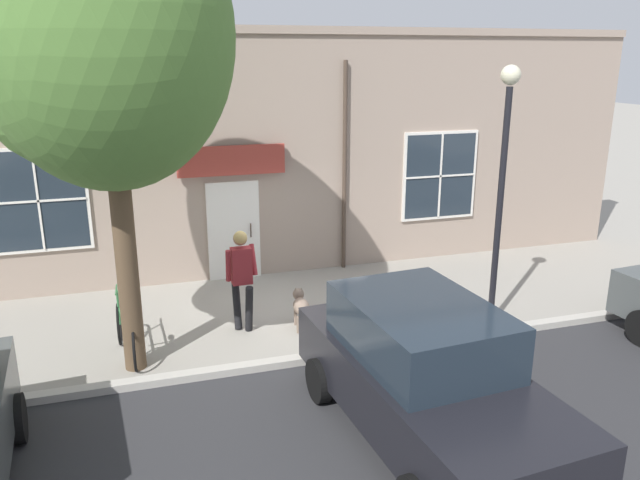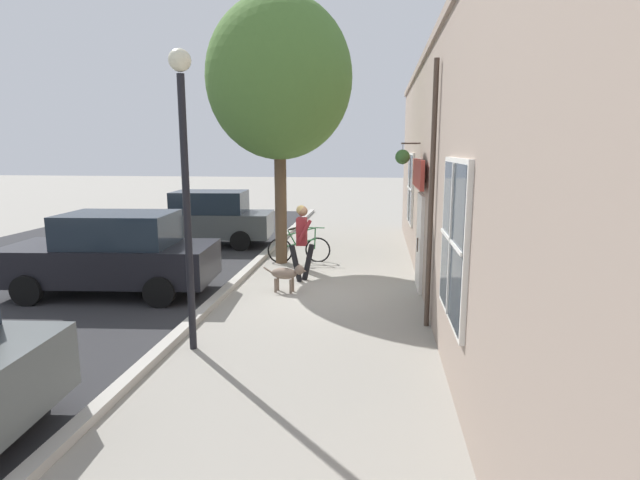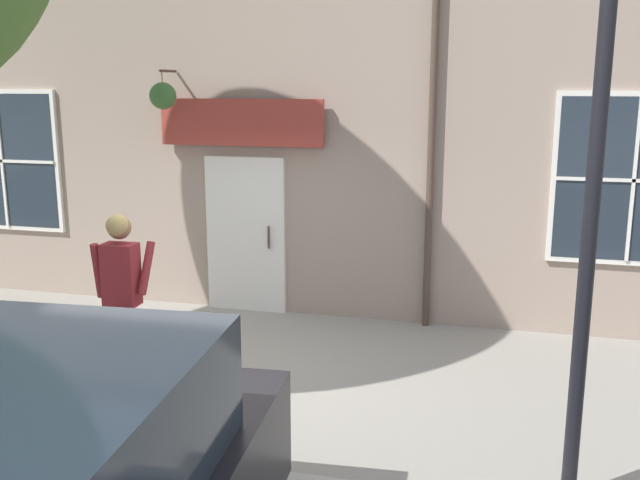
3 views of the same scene
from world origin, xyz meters
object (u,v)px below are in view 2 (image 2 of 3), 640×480
(pedestrian_walking, at_px, (302,235))
(parked_car_mid_block, at_px, (114,254))
(dog_on_leash, at_px, (287,274))
(street_tree_by_curb, at_px, (280,83))
(leaning_bicycle, at_px, (299,249))
(parked_car_nearest_curb, at_px, (206,218))
(street_lamp, at_px, (184,157))

(pedestrian_walking, distance_m, parked_car_mid_block, 4.12)
(dog_on_leash, bearing_deg, street_tree_by_curb, -77.17)
(leaning_bicycle, height_order, parked_car_mid_block, parked_car_mid_block)
(parked_car_nearest_curb, xyz_separation_m, street_lamp, (-2.66, 8.28, 2.07))
(leaning_bicycle, bearing_deg, parked_car_nearest_curb, -32.09)
(dog_on_leash, xyz_separation_m, street_tree_by_curb, (0.66, -2.91, 4.33))
(pedestrian_walking, height_order, parked_car_nearest_curb, pedestrian_walking)
(parked_car_nearest_curb, bearing_deg, dog_on_leash, 125.21)
(pedestrian_walking, relative_size, street_lamp, 0.40)
(pedestrian_walking, relative_size, street_tree_by_curb, 0.26)
(pedestrian_walking, height_order, dog_on_leash, pedestrian_walking)
(pedestrian_walking, height_order, street_tree_by_curb, street_tree_by_curb)
(pedestrian_walking, xyz_separation_m, parked_car_nearest_curb, (3.74, -4.05, -0.22))
(pedestrian_walking, xyz_separation_m, leaning_bicycle, (0.38, -1.94, -0.72))
(pedestrian_walking, distance_m, dog_on_leash, 1.21)
(parked_car_mid_block, distance_m, street_lamp, 4.36)
(parked_car_nearest_curb, bearing_deg, parked_car_mid_block, 89.23)
(street_tree_by_curb, bearing_deg, parked_car_nearest_curb, -36.31)
(parked_car_nearest_curb, height_order, street_lamp, street_lamp)
(dog_on_leash, xyz_separation_m, leaning_bicycle, (0.19, -2.93, -0.04))
(street_tree_by_curb, distance_m, parked_car_nearest_curb, 5.27)
(pedestrian_walking, bearing_deg, street_tree_by_curb, -66.22)
(dog_on_leash, distance_m, parked_car_nearest_curb, 6.18)
(parked_car_nearest_curb, relative_size, parked_car_mid_block, 1.00)
(dog_on_leash, height_order, parked_car_mid_block, parked_car_mid_block)
(dog_on_leash, distance_m, street_lamp, 4.21)
(dog_on_leash, relative_size, leaning_bicycle, 0.57)
(dog_on_leash, relative_size, street_tree_by_curb, 0.14)
(pedestrian_walking, xyz_separation_m, street_tree_by_curb, (0.85, -1.92, 3.65))
(street_tree_by_curb, bearing_deg, leaning_bicycle, -177.82)
(leaning_bicycle, bearing_deg, pedestrian_walking, 101.05)
(street_lamp, bearing_deg, street_tree_by_curb, -92.15)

